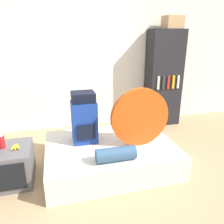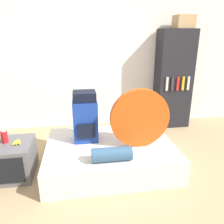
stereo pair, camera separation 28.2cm
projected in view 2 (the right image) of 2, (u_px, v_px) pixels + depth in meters
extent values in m
plane|color=tan|center=(108.00, 185.00, 2.64)|extent=(16.00, 16.00, 0.00)
cube|color=white|center=(93.00, 59.00, 4.08)|extent=(8.00, 0.05, 2.60)
cube|color=silver|center=(110.00, 154.00, 3.02)|extent=(1.70, 1.27, 0.32)
cube|color=navy|center=(85.00, 121.00, 2.99)|extent=(0.33, 0.29, 0.56)
cube|color=black|center=(84.00, 96.00, 2.89)|extent=(0.30, 0.27, 0.13)
cube|color=black|center=(86.00, 131.00, 2.87)|extent=(0.23, 0.03, 0.20)
cylinder|color=#D14C14|center=(140.00, 118.00, 2.79)|extent=(0.77, 0.08, 0.77)
cylinder|color=#33567A|center=(112.00, 154.00, 2.53)|extent=(0.47, 0.17, 0.17)
cube|color=#5B5B60|center=(12.00, 159.00, 2.77)|extent=(0.53, 0.55, 0.44)
cube|color=black|center=(5.00, 171.00, 2.50)|extent=(0.42, 0.02, 0.32)
cylinder|color=#B2191E|center=(4.00, 137.00, 2.71)|extent=(0.08, 0.08, 0.15)
cylinder|color=white|center=(3.00, 131.00, 2.68)|extent=(0.06, 0.06, 0.02)
ellipsoid|color=yellow|center=(16.00, 142.00, 2.70)|extent=(0.07, 0.15, 0.03)
ellipsoid|color=yellow|center=(17.00, 142.00, 2.71)|extent=(0.03, 0.15, 0.03)
ellipsoid|color=yellow|center=(19.00, 142.00, 2.71)|extent=(0.07, 0.15, 0.03)
cube|color=black|center=(173.00, 80.00, 4.17)|extent=(0.65, 0.38, 1.83)
cube|color=beige|center=(167.00, 84.00, 3.96)|extent=(0.04, 0.02, 0.25)
cube|color=#2D2D33|center=(172.00, 84.00, 3.98)|extent=(0.04, 0.02, 0.25)
cube|color=red|center=(178.00, 84.00, 3.99)|extent=(0.04, 0.02, 0.25)
cube|color=gold|center=(183.00, 83.00, 4.01)|extent=(0.04, 0.02, 0.25)
cube|color=beige|center=(188.00, 83.00, 4.02)|extent=(0.04, 0.02, 0.25)
cube|color=tan|center=(184.00, 22.00, 3.85)|extent=(0.33, 0.29, 0.22)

